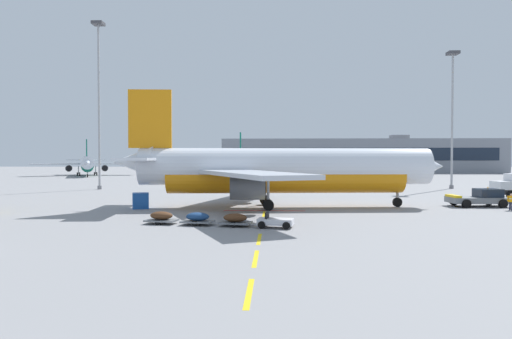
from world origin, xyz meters
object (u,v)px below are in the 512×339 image
object	(u,v)px
airliner_mid_left	(240,164)
apron_light_mast_near	(99,87)
uld_cargo_container	(141,201)
baggage_train	(217,219)
ground_crew_worker	(511,201)
pushback_tug	(480,198)
airliner_foreground	(280,170)
airliner_far_center	(87,164)
apron_light_mast_far	(452,103)

from	to	relation	value
airliner_mid_left	apron_light_mast_near	world-z (taller)	apron_light_mast_near
uld_cargo_container	apron_light_mast_near	bearing A→B (deg)	118.71
baggage_train	ground_crew_worker	distance (m)	30.01
pushback_tug	baggage_train	xyz separation A→B (m)	(-26.33, -14.76, -0.37)
ground_crew_worker	uld_cargo_container	size ratio (longest dim) A/B	0.83
airliner_foreground	airliner_far_center	world-z (taller)	airliner_foreground
airliner_foreground	apron_light_mast_far	bearing A→B (deg)	45.81
pushback_tug	apron_light_mast_near	bearing A→B (deg)	154.43
uld_cargo_container	apron_light_mast_far	distance (m)	55.58
baggage_train	apron_light_mast_near	size ratio (longest dim) A/B	0.43
airliner_foreground	airliner_mid_left	bearing A→B (deg)	98.56
baggage_train	airliner_mid_left	bearing A→B (deg)	92.97
airliner_far_center	apron_light_mast_far	world-z (taller)	apron_light_mast_far
airliner_foreground	baggage_train	distance (m)	14.30
airliner_foreground	pushback_tug	distance (m)	21.64
pushback_tug	apron_light_mast_near	xyz separation A→B (m)	(-50.76, 24.28, 15.97)
airliner_mid_left	pushback_tug	bearing A→B (deg)	-61.63
airliner_foreground	apron_light_mast_far	size ratio (longest dim) A/B	1.51
apron_light_mast_far	airliner_mid_left	bearing A→B (deg)	144.38
pushback_tug	uld_cargo_container	xyz separation A→B (m)	(-35.62, -3.35, -0.10)
airliner_far_center	baggage_train	size ratio (longest dim) A/B	2.60
baggage_train	apron_light_mast_near	distance (m)	48.86
apron_light_mast_near	apron_light_mast_far	size ratio (longest dim) A/B	1.19
baggage_train	apron_light_mast_near	xyz separation A→B (m)	(-24.43, 39.04, 16.34)
ground_crew_worker	apron_light_mast_far	distance (m)	35.17
pushback_tug	airliner_far_center	size ratio (longest dim) A/B	0.20
pushback_tug	airliner_mid_left	bearing A→B (deg)	118.37
airliner_far_center	ground_crew_worker	distance (m)	113.36
uld_cargo_container	apron_light_mast_far	size ratio (longest dim) A/B	0.09
airliner_far_center	uld_cargo_container	size ratio (longest dim) A/B	15.25
airliner_foreground	apron_light_mast_near	bearing A→B (deg)	138.44
pushback_tug	baggage_train	distance (m)	30.18
airliner_far_center	uld_cargo_container	world-z (taller)	airliner_far_center
ground_crew_worker	pushback_tug	bearing A→B (deg)	113.09
apron_light_mast_near	apron_light_mast_far	xyz separation A→B (m)	(58.71, 4.06, -2.43)
airliner_mid_left	airliner_far_center	bearing A→B (deg)	152.79
apron_light_mast_near	uld_cargo_container	bearing A→B (deg)	-61.29
uld_cargo_container	apron_light_mast_near	distance (m)	35.37
airliner_foreground	uld_cargo_container	distance (m)	14.70
baggage_train	uld_cargo_container	distance (m)	14.71
pushback_tug	apron_light_mast_far	distance (m)	32.41
airliner_foreground	pushback_tug	bearing A→B (deg)	4.80
pushback_tug	airliner_mid_left	world-z (taller)	airliner_mid_left
baggage_train	apron_light_mast_near	bearing A→B (deg)	122.04
airliner_mid_left	airliner_far_center	size ratio (longest dim) A/B	1.10
baggage_train	apron_light_mast_far	bearing A→B (deg)	51.50
airliner_foreground	ground_crew_worker	size ratio (longest dim) A/B	21.11
pushback_tug	apron_light_mast_far	bearing A→B (deg)	74.33
airliner_mid_left	uld_cargo_container	world-z (taller)	airliner_mid_left
pushback_tug	ground_crew_worker	size ratio (longest dim) A/B	3.74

